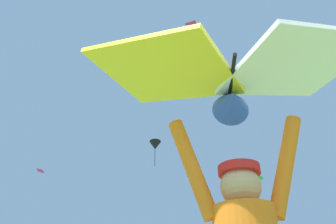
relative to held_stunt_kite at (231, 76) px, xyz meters
The scene contains 5 objects.
held_stunt_kite is the anchor object (origin of this frame).
distant_kite_magenta_far_center 15.01m from the held_stunt_kite, 77.35° to the left, with size 0.62×0.62×0.12m.
distant_kite_magenta_low_right 36.52m from the held_stunt_kite, 103.74° to the left, with size 1.00×1.01×0.33m.
distant_kite_black_mid_right 33.56m from the held_stunt_kite, 84.45° to the left, with size 1.23×1.28×2.64m.
distant_kite_green_high_left 23.11m from the held_stunt_kite, 66.52° to the left, with size 1.18×1.09×1.94m.
Camera 1 is at (-0.63, -1.79, 0.87)m, focal length 37.94 mm.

